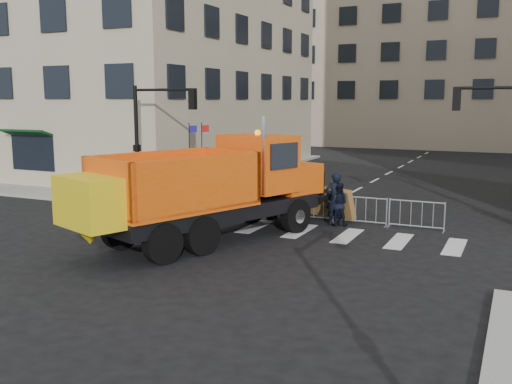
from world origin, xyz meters
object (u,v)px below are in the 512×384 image
at_px(plow_truck, 207,187).
at_px(cop_b, 338,204).
at_px(worker, 232,184).
at_px(cop_a, 335,199).
at_px(cop_c, 273,197).

height_order(plow_truck, cop_b, plow_truck).
xyz_separation_m(cop_b, worker, (-5.71, 2.25, 0.11)).
height_order(cop_a, worker, cop_a).
distance_m(cop_c, worker, 3.78).
bearing_deg(cop_c, plow_truck, 10.15).
relative_size(cop_b, cop_c, 0.90).
height_order(cop_a, cop_b, cop_a).
height_order(plow_truck, cop_c, plow_truck).
distance_m(plow_truck, cop_c, 4.43).
bearing_deg(cop_a, plow_truck, 36.92).
distance_m(cop_b, worker, 6.14).
xyz_separation_m(plow_truck, worker, (-2.46, 6.54, -0.94)).
xyz_separation_m(cop_c, worker, (-3.04, 2.25, 0.01)).
bearing_deg(plow_truck, cop_a, -15.56).
bearing_deg(worker, cop_c, -73.99).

